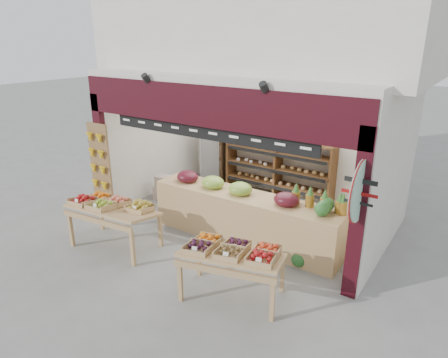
% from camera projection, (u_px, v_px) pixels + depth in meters
% --- Properties ---
extents(ground, '(60.00, 60.00, 0.00)m').
position_uv_depth(ground, '(235.00, 225.00, 8.41)').
color(ground, slate).
rests_on(ground, ground).
extents(shop_structure, '(6.36, 5.12, 5.40)m').
position_uv_depth(shop_structure, '(279.00, 28.00, 8.34)').
color(shop_structure, silver).
rests_on(shop_structure, ground).
extents(banana_board, '(0.60, 0.15, 1.80)m').
position_uv_depth(banana_board, '(99.00, 166.00, 8.56)').
color(banana_board, brown).
rests_on(banana_board, ground).
extents(gift_sign, '(0.04, 0.93, 0.92)m').
position_uv_depth(gift_sign, '(360.00, 191.00, 5.47)').
color(gift_sign, '#A5CFBA').
rests_on(gift_sign, ground).
extents(back_shelving, '(2.78, 0.45, 1.73)m').
position_uv_depth(back_shelving, '(279.00, 154.00, 9.60)').
color(back_shelving, brown).
rests_on(back_shelving, ground).
extents(refrigerator, '(0.66, 0.66, 1.65)m').
position_uv_depth(refrigerator, '(217.00, 154.00, 10.55)').
color(refrigerator, '#B6B8BD').
rests_on(refrigerator, ground).
extents(cardboard_stack, '(0.97, 0.71, 0.62)m').
position_uv_depth(cardboard_stack, '(172.00, 192.00, 9.57)').
color(cardboard_stack, beige).
rests_on(cardboard_stack, ground).
extents(mid_counter, '(3.79, 0.79, 1.17)m').
position_uv_depth(mid_counter, '(244.00, 216.00, 7.62)').
color(mid_counter, tan).
rests_on(mid_counter, ground).
extents(display_table_left, '(1.68, 1.05, 1.02)m').
position_uv_depth(display_table_left, '(110.00, 206.00, 7.37)').
color(display_table_left, tan).
rests_on(display_table_left, ground).
extents(display_table_right, '(1.67, 1.21, 0.97)m').
position_uv_depth(display_table_right, '(233.00, 252.00, 5.86)').
color(display_table_right, tan).
rests_on(display_table_right, ground).
extents(watermelon_pile, '(0.69, 0.69, 0.54)m').
position_uv_depth(watermelon_pile, '(303.00, 251.00, 7.03)').
color(watermelon_pile, '#17461B').
rests_on(watermelon_pile, ground).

